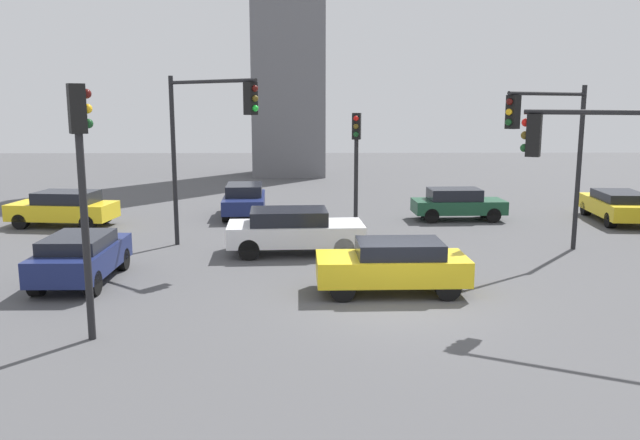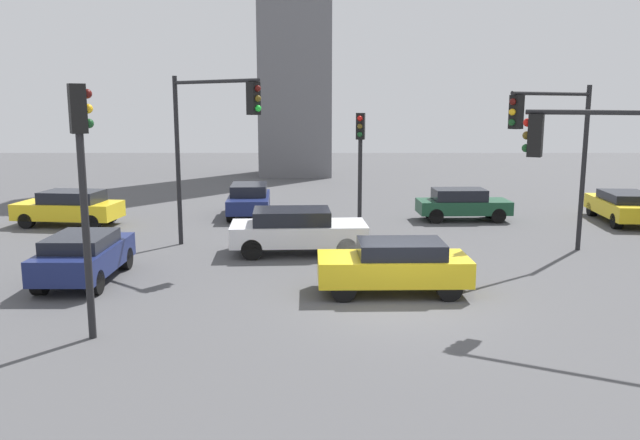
{
  "view_description": "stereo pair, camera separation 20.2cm",
  "coord_description": "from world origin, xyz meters",
  "px_view_note": "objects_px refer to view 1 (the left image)",
  "views": [
    {
      "loc": [
        -2.15,
        -15.37,
        5.02
      ],
      "look_at": [
        -1.89,
        2.73,
        1.7
      ],
      "focal_mm": 35.98,
      "sensor_mm": 36.0,
      "label": 1
    },
    {
      "loc": [
        -1.95,
        -15.37,
        5.02
      ],
      "look_at": [
        -1.89,
        2.73,
        1.7
      ],
      "focal_mm": 35.98,
      "sensor_mm": 36.0,
      "label": 2
    }
  ],
  "objects_px": {
    "traffic_light_1": "(207,126)",
    "car_7": "(244,199)",
    "traffic_light_0": "(82,165)",
    "traffic_light_2": "(356,150)",
    "car_4": "(294,230)",
    "car_0": "(618,205)",
    "car_3": "(393,265)",
    "car_1": "(457,203)",
    "car_2": "(64,208)",
    "car_6": "(81,256)",
    "traffic_light_4": "(616,164)",
    "traffic_light_3": "(550,135)"
  },
  "relations": [
    {
      "from": "traffic_light_0",
      "to": "traffic_light_2",
      "type": "bearing_deg",
      "value": 30.88
    },
    {
      "from": "car_1",
      "to": "car_7",
      "type": "relative_size",
      "value": 0.96
    },
    {
      "from": "car_2",
      "to": "car_6",
      "type": "xyz_separation_m",
      "value": [
        3.67,
        -8.46,
        -0.01
      ]
    },
    {
      "from": "traffic_light_0",
      "to": "car_7",
      "type": "distance_m",
      "value": 15.59
    },
    {
      "from": "car_0",
      "to": "car_7",
      "type": "height_order",
      "value": "car_7"
    },
    {
      "from": "car_0",
      "to": "car_3",
      "type": "distance_m",
      "value": 15.02
    },
    {
      "from": "car_0",
      "to": "car_3",
      "type": "height_order",
      "value": "car_3"
    },
    {
      "from": "traffic_light_1",
      "to": "car_6",
      "type": "bearing_deg",
      "value": -89.47
    },
    {
      "from": "traffic_light_3",
      "to": "traffic_light_4",
      "type": "xyz_separation_m",
      "value": [
        -0.74,
        -6.14,
        -0.36
      ]
    },
    {
      "from": "traffic_light_1",
      "to": "car_4",
      "type": "xyz_separation_m",
      "value": [
        2.84,
        -0.22,
        -3.46
      ]
    },
    {
      "from": "traffic_light_0",
      "to": "traffic_light_2",
      "type": "relative_size",
      "value": 1.16
    },
    {
      "from": "car_6",
      "to": "traffic_light_2",
      "type": "bearing_deg",
      "value": -50.05
    },
    {
      "from": "traffic_light_2",
      "to": "traffic_light_4",
      "type": "xyz_separation_m",
      "value": [
        5.16,
        -10.21,
        0.39
      ]
    },
    {
      "from": "car_2",
      "to": "traffic_light_0",
      "type": "bearing_deg",
      "value": 119.52
    },
    {
      "from": "traffic_light_1",
      "to": "car_3",
      "type": "relative_size",
      "value": 1.47
    },
    {
      "from": "car_1",
      "to": "car_4",
      "type": "bearing_deg",
      "value": -140.21
    },
    {
      "from": "car_0",
      "to": "car_1",
      "type": "height_order",
      "value": "car_1"
    },
    {
      "from": "car_6",
      "to": "traffic_light_0",
      "type": "bearing_deg",
      "value": -158.11
    },
    {
      "from": "car_6",
      "to": "car_7",
      "type": "relative_size",
      "value": 0.95
    },
    {
      "from": "car_7",
      "to": "car_0",
      "type": "bearing_deg",
      "value": 81.16
    },
    {
      "from": "traffic_light_4",
      "to": "car_1",
      "type": "distance_m",
      "value": 13.33
    },
    {
      "from": "car_1",
      "to": "traffic_light_4",
      "type": "bearing_deg",
      "value": -89.47
    },
    {
      "from": "traffic_light_4",
      "to": "car_1",
      "type": "bearing_deg",
      "value": -60.71
    },
    {
      "from": "traffic_light_2",
      "to": "car_7",
      "type": "xyz_separation_m",
      "value": [
        -4.72,
        3.85,
        -2.5
      ]
    },
    {
      "from": "car_6",
      "to": "car_7",
      "type": "xyz_separation_m",
      "value": [
        3.52,
        10.74,
        0.0
      ]
    },
    {
      "from": "car_2",
      "to": "car_7",
      "type": "xyz_separation_m",
      "value": [
        7.19,
        2.28,
        -0.01
      ]
    },
    {
      "from": "traffic_light_3",
      "to": "car_4",
      "type": "relative_size",
      "value": 1.2
    },
    {
      "from": "car_1",
      "to": "car_3",
      "type": "relative_size",
      "value": 0.98
    },
    {
      "from": "traffic_light_2",
      "to": "car_2",
      "type": "distance_m",
      "value": 12.27
    },
    {
      "from": "traffic_light_1",
      "to": "car_7",
      "type": "bearing_deg",
      "value": 126.53
    },
    {
      "from": "car_2",
      "to": "car_7",
      "type": "relative_size",
      "value": 1.05
    },
    {
      "from": "traffic_light_2",
      "to": "traffic_light_3",
      "type": "relative_size",
      "value": 0.83
    },
    {
      "from": "traffic_light_0",
      "to": "traffic_light_1",
      "type": "relative_size",
      "value": 0.91
    },
    {
      "from": "traffic_light_2",
      "to": "car_6",
      "type": "height_order",
      "value": "traffic_light_2"
    },
    {
      "from": "car_0",
      "to": "traffic_light_4",
      "type": "bearing_deg",
      "value": 158.39
    },
    {
      "from": "traffic_light_4",
      "to": "traffic_light_2",
      "type": "bearing_deg",
      "value": -36.34
    },
    {
      "from": "traffic_light_3",
      "to": "car_1",
      "type": "xyz_separation_m",
      "value": [
        -1.29,
        6.85,
        -3.28
      ]
    },
    {
      "from": "traffic_light_0",
      "to": "traffic_light_4",
      "type": "distance_m",
      "value": 11.67
    },
    {
      "from": "traffic_light_4",
      "to": "car_2",
      "type": "relative_size",
      "value": 1.18
    },
    {
      "from": "car_3",
      "to": "car_4",
      "type": "distance_m",
      "value": 5.39
    },
    {
      "from": "car_0",
      "to": "car_6",
      "type": "xyz_separation_m",
      "value": [
        -19.63,
        -9.18,
        0.04
      ]
    },
    {
      "from": "car_2",
      "to": "car_6",
      "type": "relative_size",
      "value": 1.11
    },
    {
      "from": "traffic_light_2",
      "to": "traffic_light_4",
      "type": "bearing_deg",
      "value": 37.61
    },
    {
      "from": "traffic_light_1",
      "to": "car_0",
      "type": "xyz_separation_m",
      "value": [
        16.55,
        5.45,
        -3.55
      ]
    },
    {
      "from": "traffic_light_1",
      "to": "car_4",
      "type": "distance_m",
      "value": 4.49
    },
    {
      "from": "traffic_light_1",
      "to": "car_6",
      "type": "height_order",
      "value": "traffic_light_1"
    },
    {
      "from": "car_2",
      "to": "car_0",
      "type": "bearing_deg",
      "value": -171.6
    },
    {
      "from": "traffic_light_1",
      "to": "traffic_light_4",
      "type": "xyz_separation_m",
      "value": [
        10.32,
        -7.05,
        -0.62
      ]
    },
    {
      "from": "traffic_light_4",
      "to": "traffic_light_3",
      "type": "bearing_deg",
      "value": -70.02
    },
    {
      "from": "traffic_light_4",
      "to": "car_1",
      "type": "xyz_separation_m",
      "value": [
        -0.55,
        12.99,
        -2.92
      ]
    }
  ]
}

